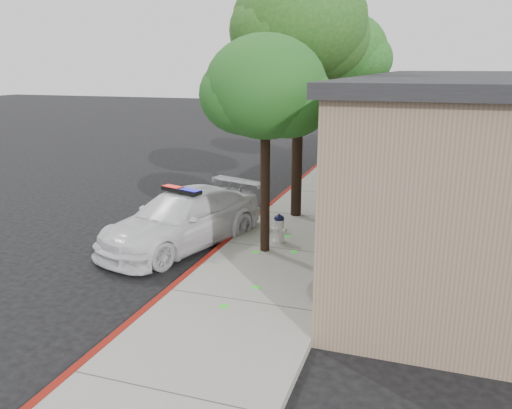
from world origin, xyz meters
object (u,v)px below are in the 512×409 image
object	(u,v)px
street_tree_mid	(300,28)
street_tree_near	(266,92)
street_tree_far	(344,54)
clapboard_building	(495,144)
police_car	(182,219)
fire_hydrant	(279,228)

from	to	relation	value
street_tree_mid	street_tree_near	bearing A→B (deg)	-89.13
street_tree_near	street_tree_far	distance (m)	9.23
clapboard_building	police_car	distance (m)	9.99
police_car	clapboard_building	bearing A→B (deg)	56.76
clapboard_building	street_tree_mid	world-z (taller)	street_tree_mid
clapboard_building	street_tree_far	world-z (taller)	street_tree_far
fire_hydrant	street_tree_far	distance (m)	9.53
clapboard_building	fire_hydrant	distance (m)	7.87
clapboard_building	street_tree_mid	bearing A→B (deg)	-151.57
street_tree_far	fire_hydrant	bearing A→B (deg)	-90.35
fire_hydrant	street_tree_near	size ratio (longest dim) A/B	0.14
clapboard_building	street_tree_near	bearing A→B (deg)	-131.30
clapboard_building	street_tree_far	size ratio (longest dim) A/B	3.31
police_car	fire_hydrant	size ratio (longest dim) A/B	7.16
police_car	street_tree_far	distance (m)	10.31
police_car	street_tree_mid	distance (m)	6.13
fire_hydrant	street_tree_mid	xyz separation A→B (m)	(-0.19, 2.54, 4.96)
street_tree_near	street_tree_far	bearing A→B (deg)	88.80
fire_hydrant	street_tree_mid	size ratio (longest dim) A/B	0.10
fire_hydrant	police_car	bearing A→B (deg)	-153.80
police_car	fire_hydrant	bearing A→B (deg)	33.41
clapboard_building	police_car	size ratio (longest dim) A/B	4.01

